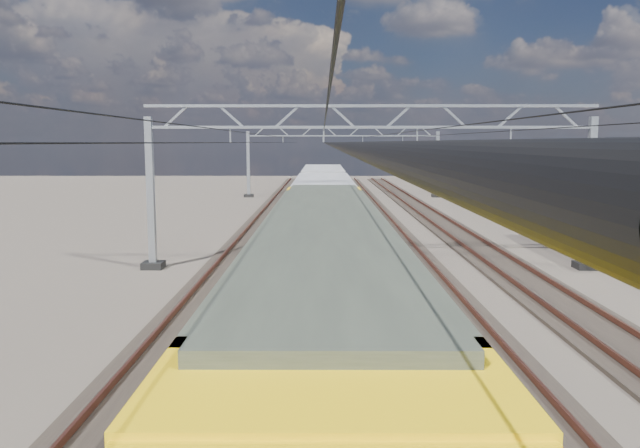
{
  "coord_description": "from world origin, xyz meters",
  "views": [
    {
      "loc": [
        -2.07,
        -22.9,
        5.51
      ],
      "look_at": [
        -2.15,
        0.8,
        2.4
      ],
      "focal_mm": 35.0,
      "sensor_mm": 36.0,
      "label": 1
    }
  ],
  "objects_px": {
    "catenary_gantry_mid": "(370,180)",
    "catenary_gantry_far": "(343,158)",
    "hopper_wagon_mid": "(323,188)",
    "hopper_wagon_lead": "(323,208)",
    "locomotive": "(325,288)"
  },
  "relations": [
    {
      "from": "catenary_gantry_mid",
      "to": "catenary_gantry_far",
      "type": "bearing_deg",
      "value": 90.0
    },
    {
      "from": "catenary_gantry_mid",
      "to": "hopper_wagon_mid",
      "type": "relative_size",
      "value": 1.53
    },
    {
      "from": "hopper_wagon_lead",
      "to": "hopper_wagon_mid",
      "type": "height_order",
      "value": "same"
    },
    {
      "from": "catenary_gantry_far",
      "to": "locomotive",
      "type": "distance_m",
      "value": 49.56
    },
    {
      "from": "catenary_gantry_mid",
      "to": "hopper_wagon_lead",
      "type": "xyz_separation_m",
      "value": [
        -2.0,
        4.2,
        -1.67
      ]
    },
    {
      "from": "catenary_gantry_far",
      "to": "hopper_wagon_lead",
      "type": "height_order",
      "value": "catenary_gantry_far"
    },
    {
      "from": "locomotive",
      "to": "hopper_wagon_lead",
      "type": "height_order",
      "value": "locomotive"
    },
    {
      "from": "catenary_gantry_far",
      "to": "hopper_wagon_lead",
      "type": "relative_size",
      "value": 1.53
    },
    {
      "from": "catenary_gantry_mid",
      "to": "hopper_wagon_mid",
      "type": "height_order",
      "value": "catenary_gantry_mid"
    },
    {
      "from": "hopper_wagon_lead",
      "to": "hopper_wagon_mid",
      "type": "relative_size",
      "value": 1.0
    },
    {
      "from": "catenary_gantry_mid",
      "to": "hopper_wagon_mid",
      "type": "bearing_deg",
      "value": 96.2
    },
    {
      "from": "locomotive",
      "to": "hopper_wagon_mid",
      "type": "xyz_separation_m",
      "value": [
        -0.0,
        31.9,
        -0.09
      ]
    },
    {
      "from": "hopper_wagon_mid",
      "to": "hopper_wagon_lead",
      "type": "bearing_deg",
      "value": -90.0
    },
    {
      "from": "catenary_gantry_mid",
      "to": "locomotive",
      "type": "bearing_deg",
      "value": -98.43
    },
    {
      "from": "hopper_wagon_lead",
      "to": "hopper_wagon_mid",
      "type": "xyz_separation_m",
      "value": [
        0.0,
        14.2,
        0.0
      ]
    }
  ]
}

